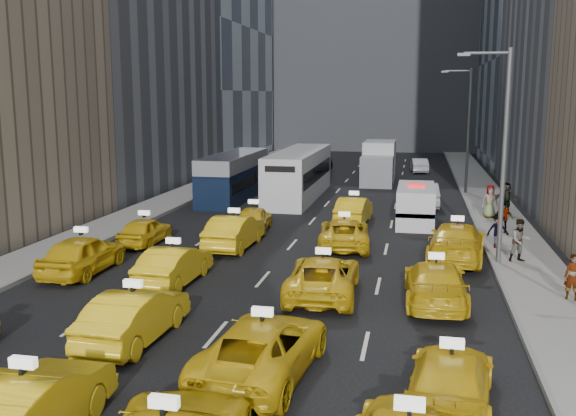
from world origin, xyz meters
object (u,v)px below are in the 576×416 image
object	(u,v)px
nypd_van	(416,206)
double_decker	(235,177)
city_bus	(299,174)
taxi_1	(27,410)
box_truck	(379,163)
pedestrian_0	(573,277)

from	to	relation	value
nypd_van	double_decker	size ratio (longest dim) A/B	0.50
city_bus	taxi_1	bearing A→B (deg)	-82.48
double_decker	box_truck	bearing A→B (deg)	41.94
double_decker	city_bus	xyz separation A→B (m)	(4.33, 1.24, 0.12)
taxi_1	city_bus	xyz separation A→B (m)	(-0.46, 33.06, 0.83)
taxi_1	double_decker	size ratio (longest dim) A/B	0.46
taxi_1	city_bus	distance (m)	33.07
nypd_van	double_decker	world-z (taller)	double_decker
taxi_1	double_decker	distance (m)	32.18
taxi_1	nypd_van	size ratio (longest dim) A/B	0.91
box_truck	taxi_1	bearing A→B (deg)	-99.54
city_bus	box_truck	size ratio (longest dim) A/B	1.76
taxi_1	nypd_van	bearing A→B (deg)	-108.28
box_truck	pedestrian_0	bearing A→B (deg)	-77.56
nypd_van	taxi_1	bearing A→B (deg)	-110.69
city_bus	pedestrian_0	world-z (taller)	city_bus
taxi_1	city_bus	size ratio (longest dim) A/B	0.38
city_bus	box_truck	distance (m)	10.22
nypd_van	double_decker	distance (m)	14.07
taxi_1	nypd_van	world-z (taller)	nypd_van
box_truck	nypd_van	bearing A→B (deg)	-82.94
double_decker	nypd_van	bearing A→B (deg)	-33.53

